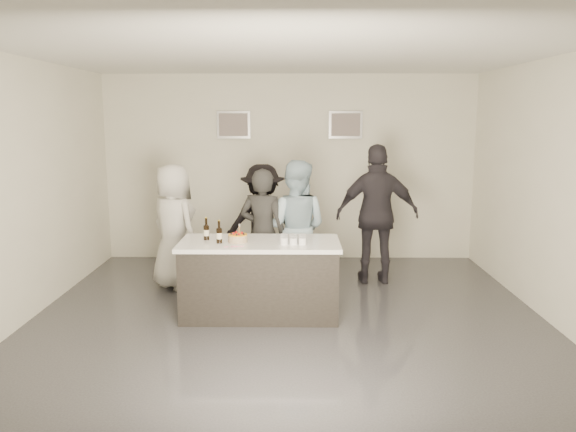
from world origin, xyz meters
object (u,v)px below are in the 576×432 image
at_px(beer_bottle_a, 206,229).
at_px(beer_bottle_b, 219,232).
at_px(person_main_blue, 295,228).
at_px(person_guest_back, 263,222).
at_px(person_main_black, 263,233).
at_px(bar_counter, 260,278).
at_px(person_guest_left, 174,227).
at_px(person_guest_right, 377,214).
at_px(cake, 238,239).

relative_size(beer_bottle_a, beer_bottle_b, 1.00).
bearing_deg(person_main_blue, beer_bottle_a, 51.19).
bearing_deg(person_guest_back, beer_bottle_b, 75.39).
height_order(beer_bottle_b, person_main_black, person_main_black).
distance_m(bar_counter, person_main_blue, 1.05).
relative_size(person_main_black, person_guest_back, 1.01).
bearing_deg(person_guest_left, person_guest_back, -118.16).
relative_size(bar_counter, person_main_blue, 1.05).
distance_m(beer_bottle_b, person_guest_right, 2.50).
relative_size(person_main_blue, person_guest_left, 1.04).
distance_m(bar_counter, beer_bottle_b, 0.74).
bearing_deg(beer_bottle_b, cake, 17.22).
bearing_deg(cake, bar_counter, 8.00).
xyz_separation_m(person_main_blue, person_guest_right, (1.15, 0.52, 0.09)).
relative_size(person_guest_left, person_guest_back, 1.03).
bearing_deg(bar_counter, person_guest_left, 138.51).
bearing_deg(cake, person_guest_back, 82.75).
distance_m(person_main_black, person_main_blue, 0.44).
relative_size(bar_counter, person_guest_right, 0.95).
distance_m(cake, beer_bottle_b, 0.23).
distance_m(person_guest_right, person_guest_back, 1.63).
distance_m(cake, person_guest_back, 1.60).
height_order(cake, person_guest_back, person_guest_back).
bearing_deg(person_guest_right, cake, 37.70).
height_order(bar_counter, person_main_blue, person_main_blue).
relative_size(person_main_black, person_guest_left, 0.99).
bearing_deg(beer_bottle_a, beer_bottle_b, -44.80).
bearing_deg(person_guest_right, person_main_black, 22.67).
distance_m(cake, person_main_blue, 1.11).
distance_m(beer_bottle_a, person_guest_right, 2.55).
bearing_deg(person_main_blue, person_guest_back, -41.32).
distance_m(cake, person_main_black, 0.80).
height_order(person_main_blue, person_guest_left, person_main_blue).
bearing_deg(cake, person_guest_right, 37.69).
bearing_deg(bar_counter, beer_bottle_a, 173.40).
relative_size(person_guest_left, person_guest_right, 0.87).
relative_size(person_main_black, person_main_blue, 0.95).
xyz_separation_m(bar_counter, person_guest_back, (-0.05, 1.55, 0.38)).
distance_m(beer_bottle_b, person_guest_left, 1.43).
xyz_separation_m(person_guest_left, person_guest_right, (2.80, 0.28, 0.13)).
bearing_deg(beer_bottle_a, person_guest_back, 68.50).
height_order(person_guest_right, person_guest_back, person_guest_right).
bearing_deg(person_main_blue, person_guest_left, 6.42).
height_order(cake, beer_bottle_b, beer_bottle_b).
bearing_deg(person_guest_back, person_guest_right, 173.15).
bearing_deg(bar_counter, cake, -172.00).
bearing_deg(beer_bottle_a, person_main_blue, 36.61).
height_order(bar_counter, person_guest_right, person_guest_right).
height_order(person_guest_left, person_guest_right, person_guest_right).
distance_m(bar_counter, person_guest_left, 1.69).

